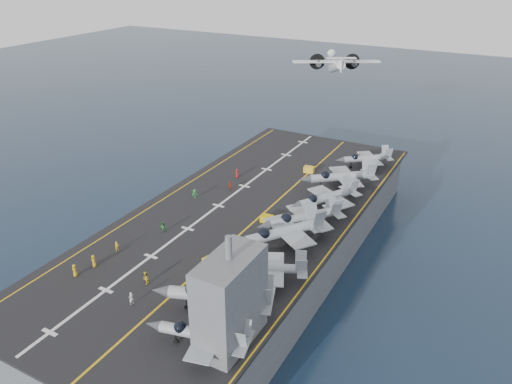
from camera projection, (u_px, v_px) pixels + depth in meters
The scene contains 29 objects.
ground at pixel (246, 260), 97.10m from camera, with size 500.00×500.00×0.00m, color #142135.
hull at pixel (246, 238), 94.92m from camera, with size 36.00×90.00×10.00m, color #56595E.
flight_deck at pixel (246, 214), 92.66m from camera, with size 38.00×92.00×0.40m, color black.
foul_line at pixel (260, 216), 91.27m from camera, with size 0.35×90.00×0.02m, color gold.
landing_centerline at pixel (218, 206), 95.15m from camera, with size 0.50×90.00×0.02m, color silver.
deck_edge_port at pixel (172, 194), 99.88m from camera, with size 0.25×90.00×0.02m, color gold.
deck_edge_stbd at pixel (340, 237), 84.59m from camera, with size 0.25×90.00×0.02m, color gold.
island_superstructure at pixel (230, 291), 59.13m from camera, with size 5.00×10.00×15.00m, color #56595E, non-canonical shape.
fighter_jet_0 at pixel (203, 334), 59.93m from camera, with size 15.13×11.77×4.67m, color gray, non-canonical shape.
fighter_jet_1 at pixel (220, 295), 65.81m from camera, with size 19.32×16.07×5.74m, color gray, non-canonical shape.
fighter_jet_2 at pixel (268, 267), 72.60m from camera, with size 15.68×13.60×4.58m, color gray, non-canonical shape.
fighter_jet_3 at pixel (284, 231), 80.94m from camera, with size 18.57×19.88×5.75m, color #9CA2AB, non-canonical shape.
fighter_jet_4 at pixel (304, 217), 85.54m from camera, with size 18.08×18.93×5.49m, color #99A2AA, non-canonical shape.
fighter_jet_5 at pixel (327, 197), 92.77m from camera, with size 16.33×18.03×5.21m, color gray, non-canonical shape.
fighter_jet_6 at pixel (342, 176), 101.04m from camera, with size 19.02×18.27×5.52m, color gray, non-canonical shape.
fighter_jet_8 at pixel (367, 158), 111.30m from camera, with size 15.45×14.77×4.48m, color gray, non-canonical shape.
tow_cart_a at pixel (209, 263), 76.67m from camera, with size 2.36×1.89×1.23m, color gold, non-canonical shape.
tow_cart_b at pixel (267, 219), 89.19m from camera, with size 2.27×1.56×1.32m, color #CAA306, non-canonical shape.
tow_cart_c at pixel (309, 169), 109.23m from camera, with size 2.36×1.67×1.33m, color gold, non-canonical shape.
crew_0 at pixel (75, 270), 74.19m from camera, with size 1.43×1.36×1.98m, color gold.
crew_1 at pixel (117, 246), 80.55m from camera, with size 0.97×1.16×1.65m, color yellow.
crew_2 at pixel (163, 227), 86.03m from camera, with size 1.27×1.36×1.89m, color #2B7D2E.
crew_3 at pixel (195, 194), 97.67m from camera, with size 1.17×1.33×1.86m, color #268C33.
crew_4 at pixel (230, 186), 101.19m from camera, with size 1.26×1.06×1.79m, color red.
crew_5 at pixel (237, 173), 106.69m from camera, with size 1.35×1.39×1.94m, color #B21919.
crew_6 at pixel (131, 298), 68.23m from camera, with size 1.00×1.30×1.94m, color silver.
crew_7 at pixel (146, 278), 72.38m from camera, with size 1.12×1.39×2.02m, color yellow.
transport_plane at pixel (336, 67), 130.97m from camera, with size 27.64×24.91×5.42m, color silver, non-canonical shape.
crew_8 at pixel (94, 261), 76.45m from camera, with size 1.43×1.36×1.98m, color gold.
Camera 1 is at (40.75, -70.76, 54.22)m, focal length 35.00 mm.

